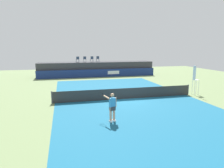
{
  "coord_description": "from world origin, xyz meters",
  "views": [
    {
      "loc": [
        -5.26,
        -16.23,
        4.42
      ],
      "look_at": [
        -0.74,
        2.0,
        1.0
      ],
      "focal_mm": 32.06,
      "sensor_mm": 36.0,
      "label": 1
    }
  ],
  "objects": [
    {
      "name": "spectator_chair_far_left",
      "position": [
        -2.97,
        14.97,
        2.69
      ],
      "size": [
        0.48,
        0.48,
        0.89
      ],
      "color": "#2D3D56",
      "rests_on": "spectator_platform"
    },
    {
      "name": "tennis_net",
      "position": [
        0.0,
        0.0,
        0.47
      ],
      "size": [
        12.4,
        0.02,
        0.95
      ],
      "primitive_type": "cube",
      "color": "#2D2D2D",
      "rests_on": "ground"
    },
    {
      "name": "sponsor_wall",
      "position": [
        0.01,
        13.5,
        0.6
      ],
      "size": [
        18.0,
        0.22,
        1.2
      ],
      "color": "navy",
      "rests_on": "ground"
    },
    {
      "name": "spectator_chair_center",
      "position": [
        -0.74,
        15.22,
        2.69
      ],
      "size": [
        0.48,
        0.48,
        0.89
      ],
      "color": "#2D3D56",
      "rests_on": "spectator_platform"
    },
    {
      "name": "spectator_platform",
      "position": [
        0.0,
        15.3,
        1.1
      ],
      "size": [
        18.0,
        2.8,
        2.2
      ],
      "primitive_type": "cube",
      "color": "#38383D",
      "rests_on": "ground"
    },
    {
      "name": "court_inner",
      "position": [
        0.0,
        0.0,
        0.0
      ],
      "size": [
        12.0,
        22.0,
        0.0
      ],
      "primitive_type": "cube",
      "color": "#16597A",
      "rests_on": "ground"
    },
    {
      "name": "ground_plane",
      "position": [
        0.0,
        3.0,
        0.0
      ],
      "size": [
        48.0,
        48.0,
        0.0
      ],
      "primitive_type": "plane",
      "color": "#6B7F51"
    },
    {
      "name": "net_post_far",
      "position": [
        6.2,
        0.0,
        0.5
      ],
      "size": [
        0.1,
        0.1,
        1.0
      ],
      "primitive_type": "cylinder",
      "color": "#4C4C51",
      "rests_on": "ground"
    },
    {
      "name": "spectator_chair_left",
      "position": [
        -1.85,
        15.18,
        2.69
      ],
      "size": [
        0.48,
        0.48,
        0.89
      ],
      "color": "#2D3D56",
      "rests_on": "spectator_platform"
    },
    {
      "name": "tennis_player",
      "position": [
        -2.48,
        -5.02,
        0.96
      ],
      "size": [
        0.95,
        1.09,
        1.77
      ],
      "color": "white",
      "rests_on": "court_inner"
    },
    {
      "name": "net_post_near",
      "position": [
        -6.2,
        0.0,
        0.5
      ],
      "size": [
        0.1,
        0.1,
        1.0
      ],
      "primitive_type": "cylinder",
      "color": "#4C4C51",
      "rests_on": "ground"
    },
    {
      "name": "spectator_chair_right",
      "position": [
        0.26,
        15.52,
        2.69
      ],
      "size": [
        0.46,
        0.46,
        0.89
      ],
      "color": "#2D3D56",
      "rests_on": "spectator_platform"
    },
    {
      "name": "tennis_ball",
      "position": [
        -3.04,
        3.28,
        0.04
      ],
      "size": [
        0.07,
        0.07,
        0.07
      ],
      "primitive_type": "sphere",
      "color": "#D8EA33",
      "rests_on": "court_inner"
    },
    {
      "name": "umpire_chair",
      "position": [
        6.86,
        0.01,
        1.59
      ],
      "size": [
        0.47,
        0.47,
        2.76
      ],
      "color": "white",
      "rests_on": "ground"
    }
  ]
}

